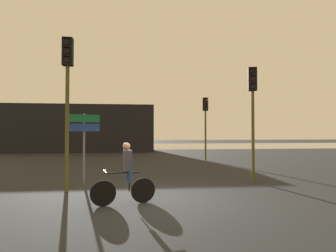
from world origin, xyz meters
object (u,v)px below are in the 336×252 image
Objects in this scene: traffic_light_near_left at (67,85)px; direction_sign_post at (84,135)px; cyclist at (126,173)px; traffic_light_near_right at (253,102)px; distant_building at (80,129)px; traffic_light_far_right at (206,117)px.

traffic_light_near_left reaches higher than direction_sign_post.
cyclist is at bearing 103.43° from direction_sign_post.
traffic_light_near_right is at bearing -172.75° from traffic_light_near_left.
distant_building is at bearing 2.16° from cyclist.
traffic_light_near_right is 5.82m from cyclist.
traffic_light_near_right reaches higher than cyclist.
traffic_light_near_right is (10.27, -17.43, 0.77)m from distant_building.
distant_building is 20.87m from cyclist.
traffic_light_near_right is at bearing -59.50° from distant_building.
traffic_light_far_right is 1.65× the size of direction_sign_post.
traffic_light_far_right is at bearing -73.92° from traffic_light_near_right.
distant_building is 2.96× the size of traffic_light_near_left.
traffic_light_far_right is 11.75m from cyclist.
traffic_light_far_right reaches higher than direction_sign_post.
traffic_light_far_right is at bearing -38.19° from cyclist.
traffic_light_far_right is at bearing -147.14° from direction_sign_post.
distant_building is 5.62× the size of direction_sign_post.
distant_building is 8.73× the size of cyclist.
distant_building is 20.24m from traffic_light_near_right.
traffic_light_near_right is at bearing -74.08° from cyclist.
traffic_light_far_right is at bearing -42.54° from distant_building.
traffic_light_far_right is 11.17m from traffic_light_near_left.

